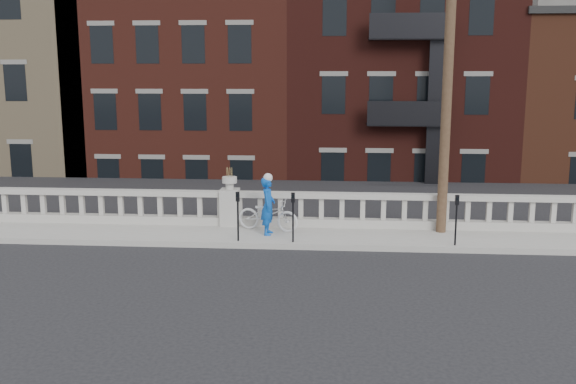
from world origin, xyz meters
name	(u,v)px	position (x,y,z in m)	size (l,w,h in m)	color
ground	(203,270)	(0.00, 0.00, 0.00)	(120.00, 120.00, 0.00)	black
sidewalk	(225,235)	(0.00, 3.00, 0.07)	(32.00, 2.20, 0.15)	gray
balustrade	(230,209)	(0.00, 3.95, 0.64)	(28.00, 0.34, 1.03)	gray
planter_pedestal	(230,203)	(0.00, 3.95, 0.83)	(0.55, 0.55, 1.76)	gray
lower_level	(293,107)	(0.56, 23.04, 2.63)	(80.00, 44.00, 20.80)	#605E59
utility_pole	(449,52)	(6.20, 3.60, 5.24)	(1.60, 0.28, 10.00)	#422D1E
parking_meter_a	(238,211)	(0.52, 2.15, 1.00)	(0.10, 0.09, 1.36)	black
parking_meter_b	(293,212)	(2.02, 2.15, 1.00)	(0.10, 0.09, 1.36)	black
parking_meter_c	(456,214)	(6.35, 2.15, 1.00)	(0.10, 0.09, 1.36)	black
bicycle	(268,214)	(1.21, 3.37, 0.63)	(0.64, 1.83, 0.96)	silver
cyclist	(268,206)	(1.26, 2.94, 0.97)	(0.60, 0.39, 1.64)	#0B4CB3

